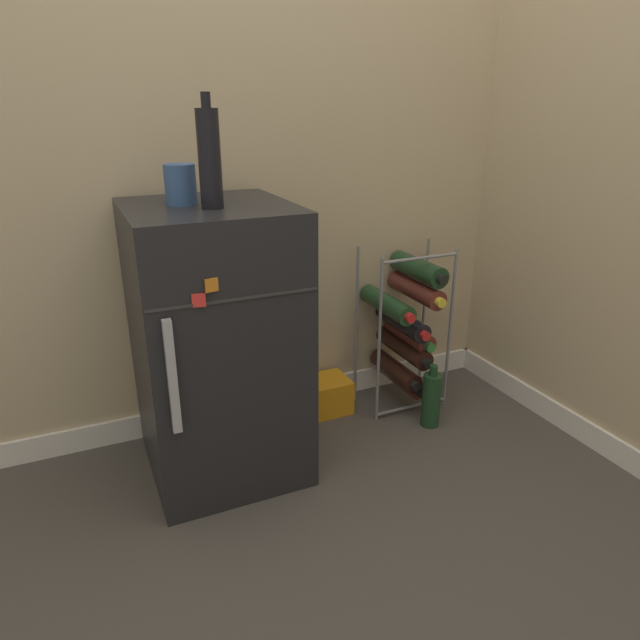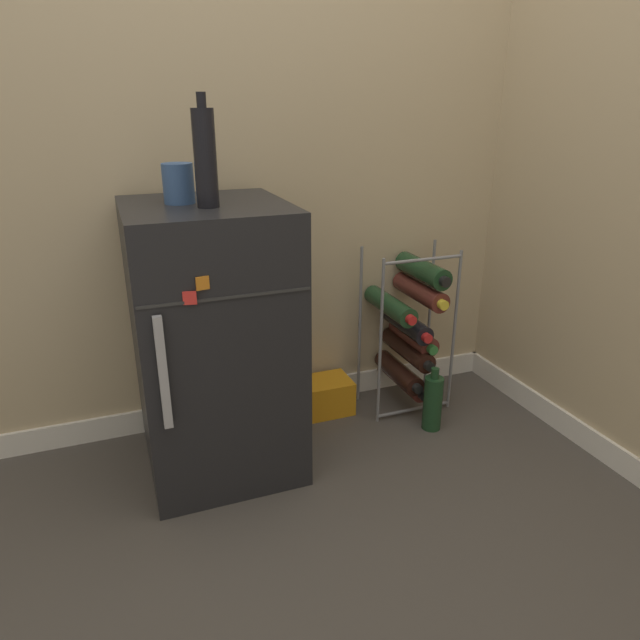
% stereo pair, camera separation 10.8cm
% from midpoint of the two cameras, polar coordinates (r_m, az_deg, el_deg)
% --- Properties ---
extents(ground_plane, '(14.00, 14.00, 0.00)m').
position_cam_midpoint_polar(ground_plane, '(1.89, 2.36, -17.17)').
color(ground_plane, '#423D38').
extents(wall_back, '(6.79, 0.07, 2.50)m').
position_cam_midpoint_polar(wall_back, '(2.11, -5.93, 22.82)').
color(wall_back, tan).
rests_on(wall_back, ground_plane).
extents(mini_fridge, '(0.48, 0.54, 0.89)m').
position_cam_midpoint_polar(mini_fridge, '(1.86, -11.89, -2.38)').
color(mini_fridge, black).
rests_on(mini_fridge, ground_plane).
extents(wine_rack, '(0.33, 0.33, 0.66)m').
position_cam_midpoint_polar(wine_rack, '(2.28, 7.14, -0.56)').
color(wine_rack, slate).
rests_on(wine_rack, ground_plane).
extents(soda_box, '(0.28, 0.16, 0.14)m').
position_cam_midpoint_polar(soda_box, '(2.29, -1.95, -7.76)').
color(soda_box, orange).
rests_on(soda_box, ground_plane).
extents(fridge_top_cup, '(0.09, 0.09, 0.11)m').
position_cam_midpoint_polar(fridge_top_cup, '(1.75, -15.56, 12.91)').
color(fridge_top_cup, '#335184').
rests_on(fridge_top_cup, mini_fridge).
extents(fridge_top_bottle, '(0.06, 0.06, 0.31)m').
position_cam_midpoint_polar(fridge_top_bottle, '(1.66, -12.90, 15.50)').
color(fridge_top_bottle, black).
rests_on(fridge_top_bottle, mini_fridge).
extents(loose_bottle_floor, '(0.07, 0.07, 0.25)m').
position_cam_midpoint_polar(loose_bottle_floor, '(2.22, 9.70, -7.83)').
color(loose_bottle_floor, '#19381E').
rests_on(loose_bottle_floor, ground_plane).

